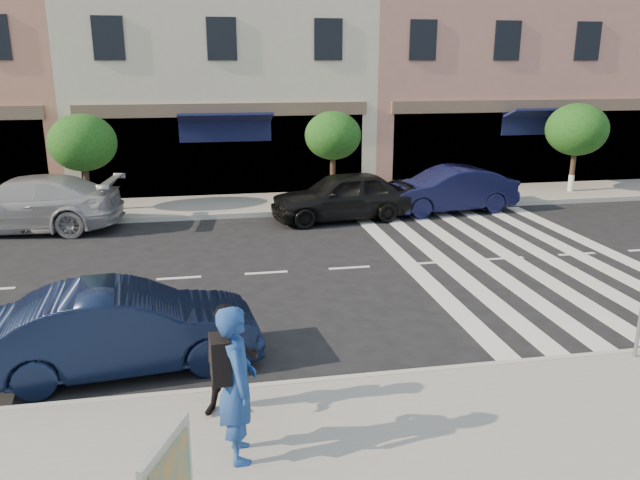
{
  "coord_description": "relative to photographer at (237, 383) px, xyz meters",
  "views": [
    {
      "loc": [
        -1.31,
        -9.8,
        4.76
      ],
      "look_at": [
        0.85,
        1.72,
        1.4
      ],
      "focal_mm": 35.0,
      "sensor_mm": 36.0,
      "label": 1
    }
  ],
  "objects": [
    {
      "name": "street_tree_wb",
      "position": [
        -3.94,
        13.96,
        1.19
      ],
      "size": [
        2.1,
        2.1,
        3.06
      ],
      "color": "#473323",
      "rests_on": "sidewalk_far"
    },
    {
      "name": "building_east_mid",
      "position": [
        12.56,
        20.16,
        5.38
      ],
      "size": [
        13.0,
        9.0,
        13.0
      ],
      "primitive_type": "cube",
      "color": "tan",
      "rests_on": "ground"
    },
    {
      "name": "ground",
      "position": [
        1.06,
        3.16,
        -1.12
      ],
      "size": [
        120.0,
        120.0,
        0.0
      ],
      "primitive_type": "plane",
      "color": "black",
      "rests_on": "ground"
    },
    {
      "name": "car_far_right",
      "position": [
        7.56,
        12.26,
        -0.39
      ],
      "size": [
        4.59,
        2.05,
        1.46
      ],
      "primitive_type": "imported",
      "rotation": [
        0.0,
        0.0,
        -1.45
      ],
      "color": "black",
      "rests_on": "ground"
    },
    {
      "name": "car_near_mid",
      "position": [
        -1.62,
        2.88,
        -0.42
      ],
      "size": [
        4.37,
        1.94,
        1.39
      ],
      "primitive_type": "imported",
      "rotation": [
        0.0,
        0.0,
        1.68
      ],
      "color": "black",
      "rests_on": "ground"
    },
    {
      "name": "car_far_left",
      "position": [
        -5.42,
        12.26,
        -0.33
      ],
      "size": [
        5.7,
        2.89,
        1.59
      ],
      "primitive_type": "imported",
      "rotation": [
        0.0,
        0.0,
        -1.7
      ],
      "color": "#9F9EA3",
      "rests_on": "ground"
    },
    {
      "name": "building_centre",
      "position": [
        0.56,
        20.16,
        4.38
      ],
      "size": [
        11.0,
        9.0,
        11.0
      ],
      "primitive_type": "cube",
      "color": "beige",
      "rests_on": "ground"
    },
    {
      "name": "street_tree_c",
      "position": [
        4.06,
        13.96,
        1.23
      ],
      "size": [
        1.9,
        1.9,
        3.04
      ],
      "color": "#473323",
      "rests_on": "sidewalk_far"
    },
    {
      "name": "car_far_mid",
      "position": [
        3.92,
        11.85,
        -0.37
      ],
      "size": [
        4.61,
        2.3,
        1.51
      ],
      "primitive_type": "imported",
      "rotation": [
        0.0,
        0.0,
        -1.45
      ],
      "color": "black",
      "rests_on": "ground"
    },
    {
      "name": "walker",
      "position": [
        -0.03,
        0.98,
        -0.19
      ],
      "size": [
        0.76,
        0.6,
        1.56
      ],
      "primitive_type": "imported",
      "rotation": [
        0.0,
        0.0,
        0.01
      ],
      "color": "black",
      "rests_on": "sidewalk_near"
    },
    {
      "name": "street_tree_ea",
      "position": [
        13.06,
        13.96,
        1.27
      ],
      "size": [
        2.2,
        2.2,
        3.19
      ],
      "color": "#473323",
      "rests_on": "sidewalk_far"
    },
    {
      "name": "sidewalk_far",
      "position": [
        1.06,
        14.16,
        -1.05
      ],
      "size": [
        60.0,
        3.0,
        0.15
      ],
      "primitive_type": "cube",
      "color": "gray",
      "rests_on": "ground"
    },
    {
      "name": "photographer",
      "position": [
        0.0,
        0.0,
        0.0
      ],
      "size": [
        0.52,
        0.74,
        1.94
      ],
      "primitive_type": "imported",
      "rotation": [
        0.0,
        0.0,
        1.65
      ],
      "color": "navy",
      "rests_on": "sidewalk_near"
    }
  ]
}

